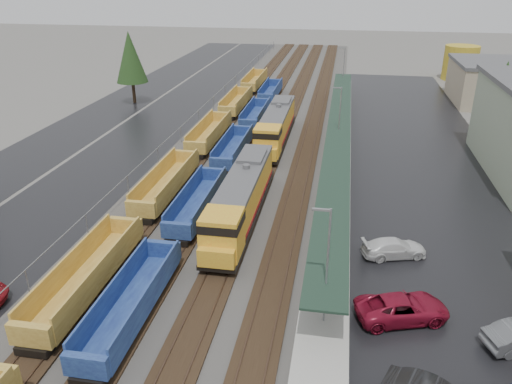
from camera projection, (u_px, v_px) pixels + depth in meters
ballast_strip at (267, 128)px, 66.99m from camera, size 20.00×160.00×0.08m
trackbed at (267, 127)px, 66.94m from camera, size 14.60×160.00×0.22m
west_parking_lot at (161, 122)px, 69.37m from camera, size 10.00×160.00×0.02m
west_road at (94, 119)px, 70.96m from camera, size 9.00×160.00×0.02m
east_commuter_lot at (424, 163)px, 55.01m from camera, size 16.00×100.00×0.02m
station_platform at (337, 151)px, 56.23m from camera, size 3.00×80.00×8.00m
chainlink_fence at (195, 116)px, 66.45m from camera, size 0.08×160.04×2.02m
distant_hills at (439, 23)px, 195.31m from camera, size 301.00×140.00×25.20m
tree_west_far at (130, 57)px, 76.71m from camera, size 4.84×4.84×11.00m
tree_east at (502, 91)px, 58.13m from camera, size 4.40×4.40×10.00m
locomotive_lead at (241, 199)px, 41.02m from camera, size 2.80×18.45×4.18m
locomotive_trail at (276, 126)px, 59.89m from camera, size 2.80×18.45×4.18m
well_string_yellow at (167, 184)px, 46.76m from camera, size 2.58×107.29×2.29m
well_string_blue at (198, 203)px, 43.00m from camera, size 2.45×97.90×2.17m
storage_tank at (460, 63)px, 94.98m from camera, size 6.35×6.35×6.35m
parked_car_east_b at (402, 308)px, 30.18m from camera, size 4.22×6.18×1.57m
parked_car_east_c at (394, 248)px, 36.85m from camera, size 3.26×5.12×1.38m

